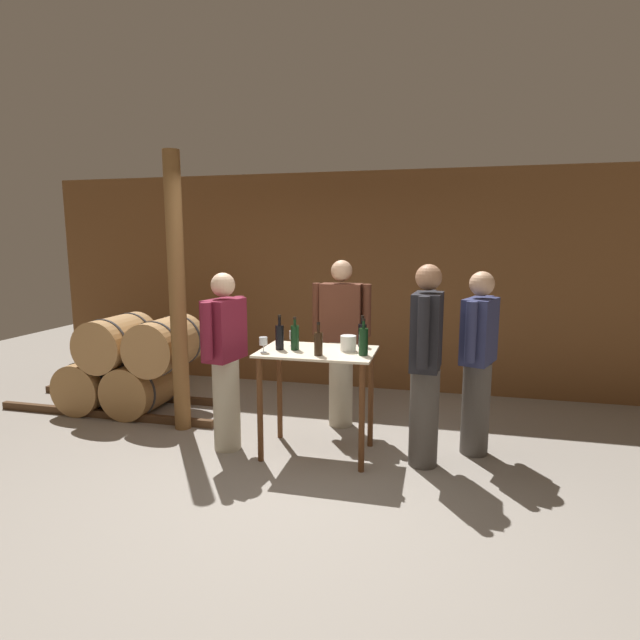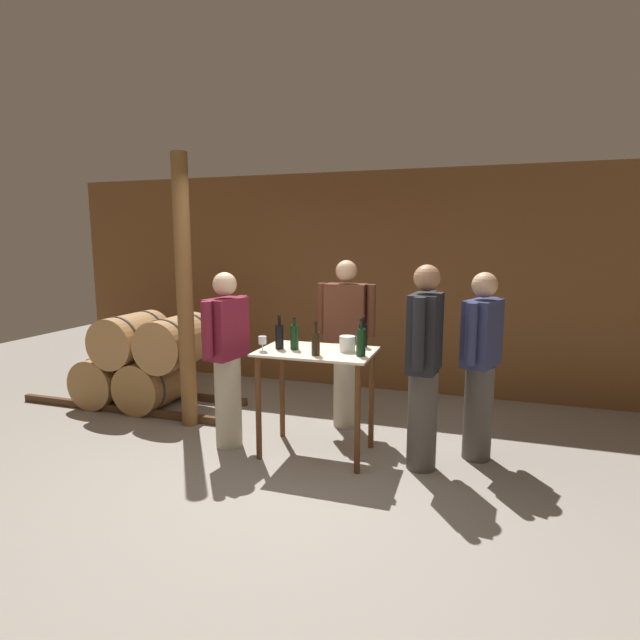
{
  "view_description": "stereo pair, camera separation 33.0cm",
  "coord_description": "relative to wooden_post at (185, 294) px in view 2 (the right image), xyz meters",
  "views": [
    {
      "loc": [
        1.02,
        -3.48,
        1.87
      ],
      "look_at": [
        0.01,
        0.69,
        1.18
      ],
      "focal_mm": 28.0,
      "sensor_mm": 36.0,
      "label": 1
    },
    {
      "loc": [
        1.34,
        -3.39,
        1.87
      ],
      "look_at": [
        0.01,
        0.69,
        1.18
      ],
      "focal_mm": 28.0,
      "sensor_mm": 36.0,
      "label": 2
    }
  ],
  "objects": [
    {
      "name": "wine_glass_near_left",
      "position": [
        1.04,
        -0.45,
        -0.32
      ],
      "size": [
        0.07,
        0.07,
        0.13
      ],
      "color": "silver",
      "rests_on": "tasting_table"
    },
    {
      "name": "wine_bottle_right",
      "position": [
        1.81,
        -0.01,
        -0.31
      ],
      "size": [
        0.08,
        0.08,
        0.28
      ],
      "color": "black",
      "rests_on": "tasting_table"
    },
    {
      "name": "barrel_rack",
      "position": [
        -0.83,
        0.38,
        -0.84
      ],
      "size": [
        2.54,
        0.79,
        1.06
      ],
      "color": "#4C331E",
      "rests_on": "ground_plane"
    },
    {
      "name": "wine_bottle_far_left",
      "position": [
        1.14,
        -0.31,
        -0.3
      ],
      "size": [
        0.07,
        0.07,
        0.3
      ],
      "color": "black",
      "rests_on": "tasting_table"
    },
    {
      "name": "ice_bucket",
      "position": [
        1.72,
        -0.22,
        -0.35
      ],
      "size": [
        0.14,
        0.14,
        0.13
      ],
      "color": "white",
      "rests_on": "tasting_table"
    },
    {
      "name": "wine_glass_near_center",
      "position": [
        1.21,
        -0.15,
        -0.32
      ],
      "size": [
        0.06,
        0.06,
        0.14
      ],
      "color": "silver",
      "rests_on": "tasting_table"
    },
    {
      "name": "person_visitor_with_scarf",
      "position": [
        2.81,
        0.06,
        -0.5
      ],
      "size": [
        0.34,
        0.56,
        1.61
      ],
      "color": "#4C4742",
      "rests_on": "ground_plane"
    },
    {
      "name": "tasting_table",
      "position": [
        1.46,
        -0.27,
        -0.62
      ],
      "size": [
        0.99,
        0.65,
        0.93
      ],
      "color": "beige",
      "rests_on": "ground_plane"
    },
    {
      "name": "wooden_post",
      "position": [
        0.0,
        0.0,
        0.0
      ],
      "size": [
        0.16,
        0.16,
        2.7
      ],
      "color": "brown",
      "rests_on": "ground_plane"
    },
    {
      "name": "wine_bottle_center",
      "position": [
        1.51,
        -0.44,
        -0.31
      ],
      "size": [
        0.07,
        0.07,
        0.28
      ],
      "color": "black",
      "rests_on": "tasting_table"
    },
    {
      "name": "ground_plane",
      "position": [
        1.45,
        -0.85,
        -1.35
      ],
      "size": [
        14.0,
        14.0,
        0.0
      ],
      "primitive_type": "plane",
      "color": "gray"
    },
    {
      "name": "wine_bottle_far_right",
      "position": [
        1.87,
        -0.35,
        -0.3
      ],
      "size": [
        0.08,
        0.08,
        0.31
      ],
      "color": "black",
      "rests_on": "tasting_table"
    },
    {
      "name": "wine_bottle_left",
      "position": [
        1.27,
        -0.29,
        -0.3
      ],
      "size": [
        0.07,
        0.07,
        0.29
      ],
      "color": "black",
      "rests_on": "tasting_table"
    },
    {
      "name": "person_visitor_bearded",
      "position": [
        0.64,
        -0.36,
        -0.51
      ],
      "size": [
        0.29,
        0.58,
        1.59
      ],
      "color": "#B7AD93",
      "rests_on": "ground_plane"
    },
    {
      "name": "back_wall",
      "position": [
        1.45,
        1.85,
        0.0
      ],
      "size": [
        8.4,
        0.05,
        2.7
      ],
      "color": "brown",
      "rests_on": "ground_plane"
    },
    {
      "name": "person_host",
      "position": [
        2.38,
        -0.28,
        -0.46
      ],
      "size": [
        0.25,
        0.59,
        1.68
      ],
      "color": "#4C4742",
      "rests_on": "ground_plane"
    },
    {
      "name": "person_visitor_near_door",
      "position": [
        1.53,
        0.46,
        -0.46
      ],
      "size": [
        0.59,
        0.24,
        1.68
      ],
      "color": "#B7AD93",
      "rests_on": "ground_plane"
    }
  ]
}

